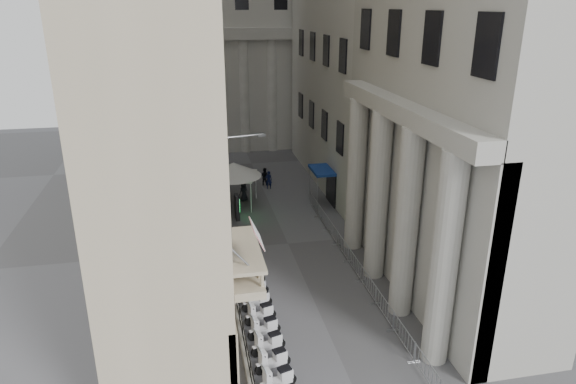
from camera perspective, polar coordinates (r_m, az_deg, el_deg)
name	(u,v)px	position (r m, az deg, el deg)	size (l,w,h in m)	color
far_building	(237,9)	(60.34, -5.70, 19.63)	(22.00, 10.00, 30.00)	beige
iron_fence	(227,257)	(33.82, -6.82, -7.20)	(0.30, 28.00, 1.40)	black
blue_awning	(321,204)	(42.33, 3.70, -1.31)	(1.60, 3.00, 3.00)	navy
scooter_2	(273,370)	(24.39, -1.64, -19.18)	(0.56, 1.40, 1.50)	silver
scooter_3	(269,353)	(25.37, -2.14, -17.41)	(0.56, 1.40, 1.50)	silver
scooter_4	(265,337)	(26.36, -2.60, -15.77)	(0.56, 1.40, 1.50)	silver
scooter_5	(261,322)	(27.38, -3.02, -14.25)	(0.56, 1.40, 1.50)	silver
scooter_6	(258,309)	(28.42, -3.40, -12.84)	(0.56, 1.40, 1.50)	silver
scooter_7	(254,297)	(29.47, -3.75, -11.53)	(0.56, 1.40, 1.50)	silver
scooter_8	(252,285)	(30.54, -4.08, -10.31)	(0.56, 1.40, 1.50)	silver
scooter_9	(249,275)	(31.62, -4.38, -9.17)	(0.56, 1.40, 1.50)	silver
scooter_10	(246,265)	(32.72, -4.65, -8.11)	(0.56, 1.40, 1.50)	silver
scooter_11	(244,256)	(33.82, -4.91, -7.12)	(0.56, 1.40, 1.50)	silver
barrier_0	(426,381)	(24.60, 15.06, -19.61)	(0.60, 2.40, 1.10)	#A0A2A7
barrier_1	(403,346)	(26.35, 12.63, -16.33)	(0.60, 2.40, 1.10)	#A0A2A7
barrier_2	(384,317)	(28.22, 10.59, -13.45)	(0.60, 2.40, 1.10)	#A0A2A7
barrier_3	(368,292)	(30.18, 8.84, -10.93)	(0.60, 2.40, 1.10)	#A0A2A7
barrier_4	(354,271)	(32.21, 7.33, -8.71)	(0.60, 2.40, 1.10)	#A0A2A7
barrier_5	(342,253)	(34.31, 6.02, -6.75)	(0.60, 2.40, 1.10)	#A0A2A7
barrier_6	(332,237)	(36.45, 4.87, -5.01)	(0.60, 2.40, 1.10)	#A0A2A7
barrier_7	(323,223)	(38.64, 3.86, -3.47)	(0.60, 2.40, 1.10)	#A0A2A7
barrier_8	(314,211)	(40.87, 2.95, -2.10)	(0.60, 2.40, 1.10)	#A0A2A7
security_tent	(229,168)	(41.69, -6.58, 2.65)	(4.44, 4.44, 3.61)	silver
street_lamp	(231,190)	(31.31, -6.33, 0.26)	(2.64, 0.69, 8.18)	gray
info_kiosk	(237,207)	(39.10, -5.67, -1.67)	(0.34, 0.93, 1.95)	black
pedestrian_a	(269,180)	(45.48, -2.17, 1.35)	(0.59, 0.39, 1.62)	#0D1437
pedestrian_b	(265,176)	(46.50, -2.62, 1.75)	(0.77, 0.60, 1.59)	black
pedestrian_c	(244,191)	(42.79, -4.94, 0.07)	(0.80, 0.52, 1.65)	black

